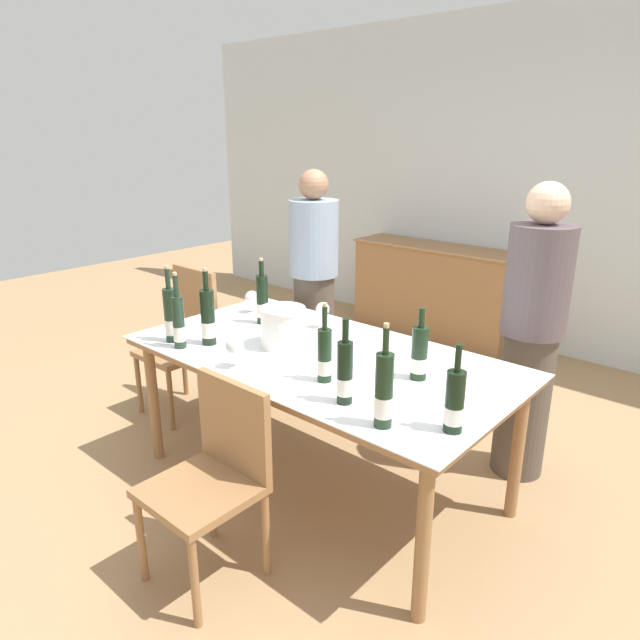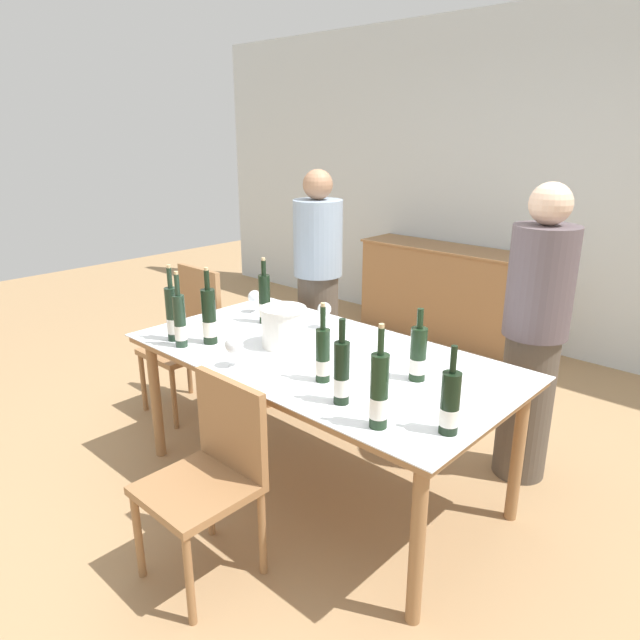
% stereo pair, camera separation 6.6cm
% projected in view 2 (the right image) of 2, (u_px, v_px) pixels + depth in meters
% --- Properties ---
extents(ground_plane, '(12.00, 12.00, 0.00)m').
position_uv_depth(ground_plane, '(320.00, 483.00, 3.12)').
color(ground_plane, '#A37F56').
extents(back_wall, '(8.00, 0.10, 2.80)m').
position_uv_depth(back_wall, '(556.00, 187.00, 4.65)').
color(back_wall, silver).
rests_on(back_wall, ground_plane).
extents(sideboard_cabinet, '(1.58, 0.46, 0.84)m').
position_uv_depth(sideboard_cabinet, '(441.00, 291.00, 5.28)').
color(sideboard_cabinet, '#996B42').
rests_on(sideboard_cabinet, ground_plane).
extents(dining_table, '(1.98, 1.05, 0.76)m').
position_uv_depth(dining_table, '(320.00, 365.00, 2.90)').
color(dining_table, '#996B42').
rests_on(dining_table, ground_plane).
extents(ice_bucket, '(0.24, 0.24, 0.21)m').
position_uv_depth(ice_bucket, '(283.00, 326.00, 2.95)').
color(ice_bucket, white).
rests_on(ice_bucket, dining_table).
extents(wine_bottle_0, '(0.07, 0.07, 0.35)m').
position_uv_depth(wine_bottle_0, '(450.00, 404.00, 2.09)').
color(wine_bottle_0, black).
rests_on(wine_bottle_0, dining_table).
extents(wine_bottle_1, '(0.06, 0.06, 0.40)m').
position_uv_depth(wine_bottle_1, '(180.00, 322.00, 2.94)').
color(wine_bottle_1, '#1E3323').
rests_on(wine_bottle_1, dining_table).
extents(wine_bottle_2, '(0.08, 0.08, 0.41)m').
position_uv_depth(wine_bottle_2, '(209.00, 318.00, 2.98)').
color(wine_bottle_2, black).
rests_on(wine_bottle_2, dining_table).
extents(wine_bottle_3, '(0.07, 0.07, 0.37)m').
position_uv_depth(wine_bottle_3, '(323.00, 356.00, 2.53)').
color(wine_bottle_3, black).
rests_on(wine_bottle_3, dining_table).
extents(wine_bottle_4, '(0.07, 0.07, 0.37)m').
position_uv_depth(wine_bottle_4, '(342.00, 374.00, 2.32)').
color(wine_bottle_4, black).
rests_on(wine_bottle_4, dining_table).
extents(wine_bottle_5, '(0.07, 0.07, 0.41)m').
position_uv_depth(wine_bottle_5, '(379.00, 393.00, 2.13)').
color(wine_bottle_5, black).
rests_on(wine_bottle_5, dining_table).
extents(wine_bottle_6, '(0.07, 0.07, 0.41)m').
position_uv_depth(wine_bottle_6, '(173.00, 315.00, 3.03)').
color(wine_bottle_6, '#1E3323').
rests_on(wine_bottle_6, dining_table).
extents(wine_bottle_7, '(0.08, 0.08, 0.34)m').
position_uv_depth(wine_bottle_7, '(418.00, 355.00, 2.54)').
color(wine_bottle_7, black).
rests_on(wine_bottle_7, dining_table).
extents(wine_bottle_8, '(0.07, 0.07, 0.39)m').
position_uv_depth(wine_bottle_8, '(265.00, 300.00, 3.31)').
color(wine_bottle_8, black).
rests_on(wine_bottle_8, dining_table).
extents(wine_glass_0, '(0.09, 0.09, 0.14)m').
position_uv_depth(wine_glass_0, '(255.00, 298.00, 3.52)').
color(wine_glass_0, white).
rests_on(wine_glass_0, dining_table).
extents(wine_glass_1, '(0.09, 0.09, 0.15)m').
position_uv_depth(wine_glass_1, '(234.00, 346.00, 2.69)').
color(wine_glass_1, white).
rests_on(wine_glass_1, dining_table).
extents(wine_glass_2, '(0.08, 0.08, 0.15)m').
position_uv_depth(wine_glass_2, '(324.00, 310.00, 3.22)').
color(wine_glass_2, white).
rests_on(wine_glass_2, dining_table).
extents(chair_near_front, '(0.42, 0.42, 0.86)m').
position_uv_depth(chair_near_front, '(212.00, 467.00, 2.38)').
color(chair_near_front, '#996B42').
rests_on(chair_near_front, ground_plane).
extents(chair_left_end, '(0.42, 0.42, 0.97)m').
position_uv_depth(chair_left_end, '(190.00, 332.00, 3.84)').
color(chair_left_end, '#996B42').
rests_on(chair_left_end, ground_plane).
extents(person_host, '(0.33, 0.33, 1.60)m').
position_uv_depth(person_host, '(318.00, 289.00, 3.91)').
color(person_host, '#51473D').
rests_on(person_host, ground_plane).
extents(person_guest_left, '(0.33, 0.33, 1.60)m').
position_uv_depth(person_guest_left, '(534.00, 338.00, 2.97)').
color(person_guest_left, '#51473D').
rests_on(person_guest_left, ground_plane).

